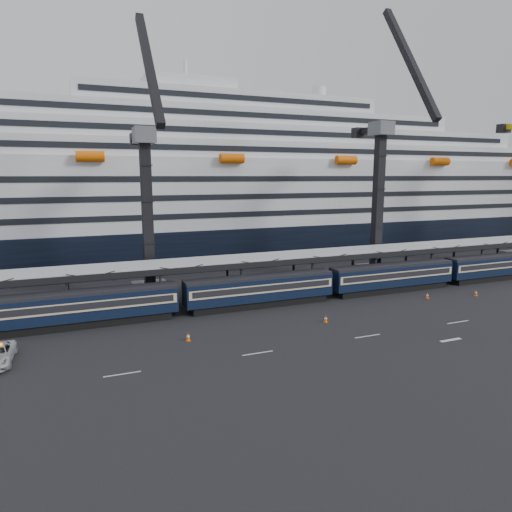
# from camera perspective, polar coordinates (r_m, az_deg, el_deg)

# --- Properties ---
(ground) EXTENTS (260.00, 260.00, 0.00)m
(ground) POSITION_cam_1_polar(r_m,az_deg,el_deg) (52.39, 12.99, -8.07)
(ground) COLOR black
(ground) RESTS_ON ground
(lane_markings) EXTENTS (111.00, 4.27, 0.02)m
(lane_markings) POSITION_cam_1_polar(r_m,az_deg,el_deg) (53.71, 23.47, -8.20)
(lane_markings) COLOR beige
(lane_markings) RESTS_ON ground
(train) EXTENTS (133.05, 3.00, 4.05)m
(train) POSITION_cam_1_polar(r_m,az_deg,el_deg) (57.82, 3.59, -3.84)
(train) COLOR black
(train) RESTS_ON ground
(canopy) EXTENTS (130.00, 6.25, 5.53)m
(canopy) POSITION_cam_1_polar(r_m,az_deg,el_deg) (62.74, 5.88, 0.07)
(canopy) COLOR #9FA0A7
(canopy) RESTS_ON ground
(cruise_ship) EXTENTS (214.09, 28.84, 34.00)m
(cruise_ship) POSITION_cam_1_polar(r_m,az_deg,el_deg) (91.05, -4.14, 7.68)
(cruise_ship) COLOR black
(cruise_ship) RESTS_ON ground
(crane_dark_near) EXTENTS (4.50, 17.75, 35.08)m
(crane_dark_near) POSITION_cam_1_polar(r_m,az_deg,el_deg) (60.02, -13.40, 5.83)
(crane_dark_near) COLOR #505358
(crane_dark_near) RESTS_ON ground
(crane_dark_mid) EXTENTS (4.50, 18.24, 39.64)m
(crane_dark_mid) POSITION_cam_1_polar(r_m,az_deg,el_deg) (72.96, 15.23, 7.58)
(crane_dark_mid) COLOR #505358
(crane_dark_mid) RESTS_ON ground
(traffic_cone_c) EXTENTS (0.43, 0.43, 0.87)m
(traffic_cone_c) POSITION_cam_1_polar(r_m,az_deg,el_deg) (46.00, -8.48, -9.93)
(traffic_cone_c) COLOR #E55D07
(traffic_cone_c) RESTS_ON ground
(traffic_cone_d) EXTENTS (0.43, 0.43, 0.85)m
(traffic_cone_d) POSITION_cam_1_polar(r_m,az_deg,el_deg) (51.51, 8.71, -7.75)
(traffic_cone_d) COLOR #E55D07
(traffic_cone_d) RESTS_ON ground
(traffic_cone_e) EXTENTS (0.40, 0.40, 0.81)m
(traffic_cone_e) POSITION_cam_1_polar(r_m,az_deg,el_deg) (64.60, 20.63, -4.64)
(traffic_cone_e) COLOR #E55D07
(traffic_cone_e) RESTS_ON ground
(traffic_cone_f) EXTENTS (0.41, 0.41, 0.83)m
(traffic_cone_f) POSITION_cam_1_polar(r_m,az_deg,el_deg) (68.63, 25.80, -4.16)
(traffic_cone_f) COLOR #E55D07
(traffic_cone_f) RESTS_ON ground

